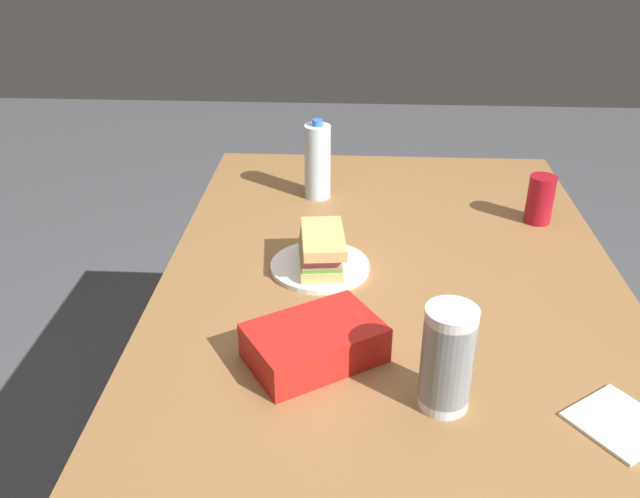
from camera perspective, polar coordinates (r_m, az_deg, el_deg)
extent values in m
cube|color=olive|center=(1.43, 6.17, -4.26)|extent=(1.58, 1.00, 0.04)
cylinder|color=brown|center=(2.26, -5.79, -2.43)|extent=(0.07, 0.07, 0.74)
cylinder|color=brown|center=(2.29, 15.53, -2.95)|extent=(0.07, 0.07, 0.74)
cylinder|color=white|center=(1.48, 0.00, -1.49)|extent=(0.22, 0.22, 0.01)
cube|color=#DBB26B|center=(1.48, 0.00, -0.89)|extent=(0.18, 0.11, 0.02)
cube|color=#599E3F|center=(1.47, 0.00, -0.34)|extent=(0.17, 0.10, 0.01)
cube|color=#C6727A|center=(1.46, 0.00, 0.14)|extent=(0.16, 0.10, 0.02)
cube|color=yellow|center=(1.45, 0.00, 0.59)|extent=(0.16, 0.10, 0.01)
cube|color=#DBB26B|center=(1.44, 0.27, 0.90)|extent=(0.18, 0.11, 0.02)
cylinder|color=maroon|center=(1.76, 18.22, 4.04)|extent=(0.07, 0.07, 0.12)
cube|color=red|center=(1.20, -0.48, -7.99)|extent=(0.25, 0.27, 0.07)
cylinder|color=silver|center=(1.80, -0.21, 7.42)|extent=(0.07, 0.07, 0.20)
cylinder|color=blue|center=(1.76, -0.22, 10.70)|extent=(0.03, 0.03, 0.02)
cylinder|color=silver|center=(1.12, 10.56, -10.95)|extent=(0.08, 0.08, 0.09)
cylinder|color=silver|center=(1.11, 10.64, -10.24)|extent=(0.08, 0.08, 0.09)
cylinder|color=silver|center=(1.10, 10.73, -9.50)|extent=(0.08, 0.08, 0.09)
cylinder|color=silver|center=(1.09, 10.81, -8.75)|extent=(0.08, 0.08, 0.09)
cylinder|color=silver|center=(1.07, 10.90, -7.99)|extent=(0.08, 0.08, 0.09)
cylinder|color=silver|center=(1.06, 10.99, -7.21)|extent=(0.08, 0.08, 0.09)
cube|color=white|center=(1.19, 24.12, -13.34)|extent=(0.18, 0.18, 0.01)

